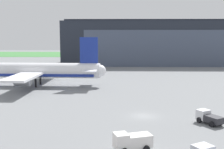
# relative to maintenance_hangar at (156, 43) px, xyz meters

# --- Properties ---
(ground_plane) EXTENTS (440.00, 440.00, 0.00)m
(ground_plane) POSITION_rel_maintenance_hangar_xyz_m (-14.30, -96.75, -10.63)
(ground_plane) COLOR slate
(grass_field_strip) EXTENTS (440.00, 56.00, 0.08)m
(grass_field_strip) POSITION_rel_maintenance_hangar_xyz_m (-14.30, 70.25, -10.59)
(grass_field_strip) COLOR #428142
(grass_field_strip) RESTS_ON ground_plane
(maintenance_hangar) EXTENTS (91.19, 29.72, 22.18)m
(maintenance_hangar) POSITION_rel_maintenance_hangar_xyz_m (0.00, 0.00, 0.00)
(maintenance_hangar) COLOR #232833
(maintenance_hangar) RESTS_ON ground_plane
(airliner_far_right) EXTENTS (42.92, 35.84, 14.05)m
(airliner_far_right) POSITION_rel_maintenance_hangar_xyz_m (-43.81, -65.46, -6.23)
(airliner_far_right) COLOR white
(airliner_far_right) RESTS_ON ground_plane
(fuel_bowser) EXTENTS (5.29, 3.53, 2.41)m
(fuel_bowser) POSITION_rel_maintenance_hangar_xyz_m (-17.14, -112.96, -9.35)
(fuel_bowser) COLOR white
(fuel_bowser) RESTS_ON ground_plane
(pushback_tractor) EXTENTS (4.04, 4.91, 2.11)m
(pushback_tractor) POSITION_rel_maintenance_hangar_xyz_m (-3.74, -101.09, -9.54)
(pushback_tractor) COLOR silver
(pushback_tractor) RESTS_ON ground_plane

